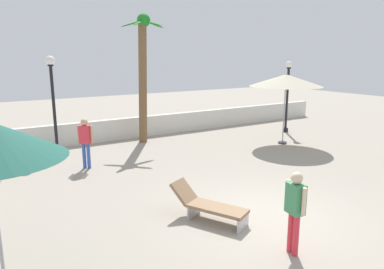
{
  "coord_description": "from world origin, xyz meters",
  "views": [
    {
      "loc": [
        -5.92,
        -6.01,
        3.85
      ],
      "look_at": [
        0.0,
        3.41,
        1.4
      ],
      "focal_mm": 33.66,
      "sensor_mm": 36.0,
      "label": 1
    }
  ],
  "objects": [
    {
      "name": "lamp_post_1",
      "position": [
        7.82,
        6.8,
        2.07
      ],
      "size": [
        0.33,
        0.33,
        3.57
      ],
      "color": "black",
      "rests_on": "ground_plane"
    },
    {
      "name": "palm_tree_0",
      "position": [
        0.79,
        8.7,
        3.36
      ],
      "size": [
        1.91,
        1.86,
        5.62
      ],
      "color": "brown",
      "rests_on": "ground_plane"
    },
    {
      "name": "boundary_wall",
      "position": [
        0.0,
        9.75,
        0.49
      ],
      "size": [
        25.2,
        0.3,
        0.97
      ],
      "primitive_type": "cube",
      "color": "silver",
      "rests_on": "ground_plane"
    },
    {
      "name": "lounge_chair_1",
      "position": [
        -1.36,
        0.53,
        0.39
      ],
      "size": [
        1.33,
        1.94,
        0.84
      ],
      "color": "#B7B7BC",
      "rests_on": "ground_plane"
    },
    {
      "name": "guest_1",
      "position": [
        -2.63,
        6.12,
        1.07
      ],
      "size": [
        0.45,
        0.41,
        1.76
      ],
      "color": "#3359B2",
      "rests_on": "ground_plane"
    },
    {
      "name": "guest_0",
      "position": [
        -0.78,
        -1.58,
        1.03
      ],
      "size": [
        0.29,
        0.55,
        1.69
      ],
      "color": "#D8333F",
      "rests_on": "ground_plane"
    },
    {
      "name": "patio_umbrella_2",
      "position": [
        5.83,
        5.07,
        2.8
      ],
      "size": [
        3.13,
        3.13,
        3.1
      ],
      "color": "#333338",
      "rests_on": "ground_plane"
    },
    {
      "name": "lamp_post_0",
      "position": [
        -3.06,
        8.75,
        2.36
      ],
      "size": [
        0.37,
        0.37,
        3.84
      ],
      "color": "black",
      "rests_on": "ground_plane"
    },
    {
      "name": "ground_plane",
      "position": [
        0.0,
        0.0,
        0.0
      ],
      "size": [
        56.0,
        56.0,
        0.0
      ],
      "primitive_type": "plane",
      "color": "#9E9384"
    }
  ]
}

